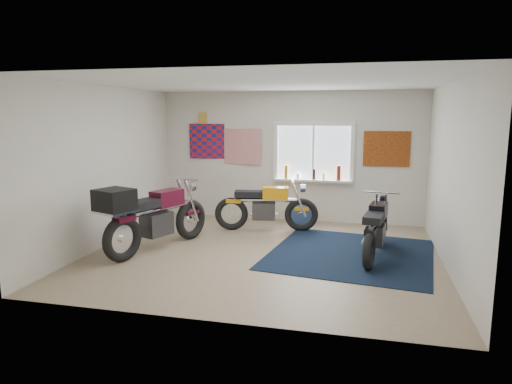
% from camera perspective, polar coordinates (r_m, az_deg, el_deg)
% --- Properties ---
extents(ground, '(5.50, 5.50, 0.00)m').
position_cam_1_polar(ground, '(7.44, 0.97, -7.75)').
color(ground, '#9E896B').
rests_on(ground, ground).
extents(room_shell, '(5.50, 5.50, 5.50)m').
position_cam_1_polar(room_shell, '(7.12, 1.00, 4.94)').
color(room_shell, white).
rests_on(room_shell, ground).
extents(navy_rug, '(2.83, 2.91, 0.01)m').
position_cam_1_polar(navy_rug, '(7.58, 11.74, -7.58)').
color(navy_rug, black).
rests_on(navy_rug, ground).
extents(window_assembly, '(1.66, 0.17, 1.26)m').
position_cam_1_polar(window_assembly, '(9.49, 7.17, 4.43)').
color(window_assembly, white).
rests_on(window_assembly, room_shell).
extents(oil_bottles, '(1.16, 0.09, 0.30)m').
position_cam_1_polar(oil_bottles, '(9.45, 7.64, 2.32)').
color(oil_bottles, '#956815').
rests_on(oil_bottles, window_assembly).
extents(flag_display, '(1.60, 0.10, 1.17)m').
position_cam_1_polar(flag_display, '(10.01, -6.69, 9.18)').
color(flag_display, red).
rests_on(flag_display, room_shell).
extents(triumph_poster, '(0.90, 0.03, 0.70)m').
position_cam_1_polar(triumph_poster, '(9.45, 16.01, 5.20)').
color(triumph_poster, '#A54C14').
rests_on(triumph_poster, room_shell).
extents(yellow_triumph, '(2.00, 0.63, 1.01)m').
position_cam_1_polar(yellow_triumph, '(8.81, 1.24, -2.00)').
color(yellow_triumph, black).
rests_on(yellow_triumph, ground).
extents(black_chrome_bike, '(0.60, 1.90, 0.98)m').
position_cam_1_polar(black_chrome_bike, '(7.43, 14.76, -4.67)').
color(black_chrome_bike, black).
rests_on(black_chrome_bike, navy_rug).
extents(maroon_tourer, '(1.15, 2.22, 1.15)m').
position_cam_1_polar(maroon_tourer, '(7.60, -13.05, -2.96)').
color(maroon_tourer, black).
rests_on(maroon_tourer, ground).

